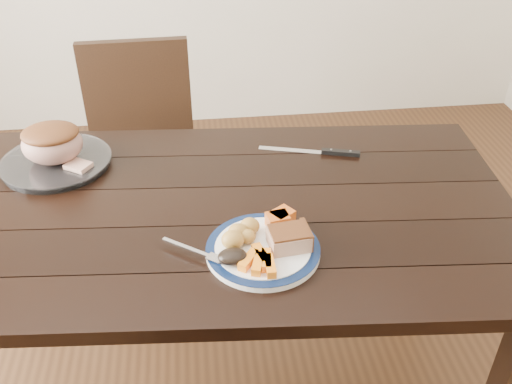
{
  "coord_description": "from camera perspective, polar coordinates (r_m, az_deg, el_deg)",
  "views": [
    {
      "loc": [
        -0.07,
        -1.28,
        1.66
      ],
      "look_at": [
        0.08,
        -0.02,
        0.8
      ],
      "focal_mm": 40.0,
      "sensor_mm": 36.0,
      "label": 1
    }
  ],
  "objects": [
    {
      "name": "roasted_potatoes",
      "position": [
        1.4,
        -1.55,
        -4.2
      ],
      "size": [
        0.1,
        0.1,
        0.05
      ],
      "color": "gold",
      "rests_on": "dinner_plate"
    },
    {
      "name": "chair_far",
      "position": [
        2.33,
        -11.27,
        4.23
      ],
      "size": [
        0.44,
        0.45,
        0.93
      ],
      "rotation": [
        0.0,
        0.0,
        3.18
      ],
      "color": "black",
      "rests_on": "ground"
    },
    {
      "name": "carving_knife",
      "position": [
        1.82,
        7.21,
        4.0
      ],
      "size": [
        0.31,
        0.11,
        0.01
      ],
      "rotation": [
        0.0,
        0.0,
        -0.28
      ],
      "color": "silver",
      "rests_on": "dining_table"
    },
    {
      "name": "dark_mushroom",
      "position": [
        1.35,
        -2.36,
        -6.46
      ],
      "size": [
        0.07,
        0.05,
        0.03
      ],
      "primitive_type": "ellipsoid",
      "color": "black",
      "rests_on": "dinner_plate"
    },
    {
      "name": "cut_slice",
      "position": [
        1.77,
        -17.34,
        2.48
      ],
      "size": [
        0.09,
        0.08,
        0.02
      ],
      "primitive_type": "cube",
      "rotation": [
        0.0,
        0.0,
        -0.57
      ],
      "color": "tan",
      "rests_on": "serving_platter"
    },
    {
      "name": "dinner_plate",
      "position": [
        1.41,
        0.69,
        -5.86
      ],
      "size": [
        0.28,
        0.28,
        0.02
      ],
      "primitive_type": "cylinder",
      "color": "white",
      "rests_on": "dining_table"
    },
    {
      "name": "pork_slice",
      "position": [
        1.39,
        3.3,
        -4.73
      ],
      "size": [
        0.1,
        0.09,
        0.04
      ],
      "primitive_type": "cube",
      "rotation": [
        0.0,
        0.0,
        0.11
      ],
      "color": "tan",
      "rests_on": "dinner_plate"
    },
    {
      "name": "fork",
      "position": [
        1.39,
        -5.85,
        -6.0
      ],
      "size": [
        0.15,
        0.12,
        0.0
      ],
      "rotation": [
        0.0,
        0.0,
        -0.63
      ],
      "color": "silver",
      "rests_on": "dinner_plate"
    },
    {
      "name": "carrot_batons",
      "position": [
        1.34,
        0.47,
        -6.91
      ],
      "size": [
        0.09,
        0.11,
        0.02
      ],
      "color": "orange",
      "rests_on": "dinner_plate"
    },
    {
      "name": "ground",
      "position": [
        2.1,
        -2.35,
        -18.17
      ],
      "size": [
        4.0,
        4.0,
        0.0
      ],
      "primitive_type": "plane",
      "color": "#472B16",
      "rests_on": "ground"
    },
    {
      "name": "plate_rim",
      "position": [
        1.4,
        0.7,
        -5.59
      ],
      "size": [
        0.28,
        0.28,
        0.02
      ],
      "primitive_type": "torus",
      "color": "#0B1939",
      "rests_on": "dinner_plate"
    },
    {
      "name": "dining_table",
      "position": [
        1.63,
        -2.89,
        -3.95
      ],
      "size": [
        1.67,
        1.02,
        0.75
      ],
      "rotation": [
        0.0,
        0.0,
        -0.08
      ],
      "color": "black",
      "rests_on": "ground"
    },
    {
      "name": "serving_platter",
      "position": [
        1.84,
        -19.31,
        2.75
      ],
      "size": [
        0.32,
        0.32,
        0.02
      ],
      "primitive_type": "cylinder",
      "color": "white",
      "rests_on": "dining_table"
    },
    {
      "name": "pumpkin_wedges",
      "position": [
        1.45,
        2.41,
        -2.73
      ],
      "size": [
        0.08,
        0.07,
        0.04
      ],
      "color": "orange",
      "rests_on": "dinner_plate"
    },
    {
      "name": "roast_joint",
      "position": [
        1.81,
        -19.7,
        4.54
      ],
      "size": [
        0.18,
        0.15,
        0.12
      ],
      "primitive_type": "ellipsoid",
      "color": "tan",
      "rests_on": "serving_platter"
    }
  ]
}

